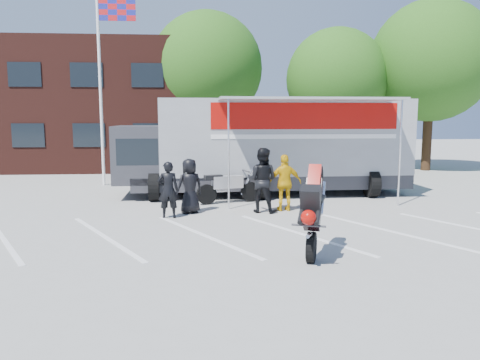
{
  "coord_description": "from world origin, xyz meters",
  "views": [
    {
      "loc": [
        -2.16,
        -10.31,
        2.9
      ],
      "look_at": [
        -1.26,
        1.54,
        1.3
      ],
      "focal_mm": 35.0,
      "sensor_mm": 36.0,
      "label": 1
    }
  ],
  "objects": [
    {
      "name": "ground",
      "position": [
        0.0,
        0.0,
        0.0
      ],
      "size": [
        100.0,
        100.0,
        0.0
      ],
      "primitive_type": "plane",
      "color": "#989893",
      "rests_on": "ground"
    },
    {
      "name": "parking_bay_lines",
      "position": [
        0.0,
        1.0,
        0.01
      ],
      "size": [
        18.09,
        13.33,
        0.01
      ],
      "primitive_type": "cube",
      "rotation": [
        0.0,
        0.0,
        0.52
      ],
      "color": "white",
      "rests_on": "ground"
    },
    {
      "name": "office_building",
      "position": [
        -10.0,
        18.0,
        3.5
      ],
      "size": [
        18.0,
        8.0,
        7.0
      ],
      "primitive_type": "cube",
      "color": "#3E1A14",
      "rests_on": "ground"
    },
    {
      "name": "flagpole",
      "position": [
        -6.24,
        10.0,
        5.05
      ],
      "size": [
        1.61,
        0.12,
        8.0
      ],
      "color": "white",
      "rests_on": "ground"
    },
    {
      "name": "tree_left",
      "position": [
        -2.0,
        16.0,
        5.57
      ],
      "size": [
        6.12,
        6.12,
        8.64
      ],
      "color": "#382314",
      "rests_on": "ground"
    },
    {
      "name": "tree_mid",
      "position": [
        5.0,
        15.0,
        4.94
      ],
      "size": [
        5.44,
        5.44,
        7.68
      ],
      "color": "#382314",
      "rests_on": "ground"
    },
    {
      "name": "tree_right",
      "position": [
        10.0,
        14.5,
        5.88
      ],
      "size": [
        6.46,
        6.46,
        9.12
      ],
      "color": "#382314",
      "rests_on": "ground"
    },
    {
      "name": "transporter_truck",
      "position": [
        0.32,
        7.1,
        0.0
      ],
      "size": [
        11.3,
        5.65,
        3.55
      ],
      "primitive_type": null,
      "rotation": [
        0.0,
        0.0,
        0.02
      ],
      "color": "#94989C",
      "rests_on": "ground"
    },
    {
      "name": "parked_motorcycle",
      "position": [
        -1.35,
        5.35,
        0.0
      ],
      "size": [
        2.44,
        1.38,
        1.21
      ],
      "primitive_type": null,
      "rotation": [
        0.0,
        0.0,
        1.85
      ],
      "color": "silver",
      "rests_on": "ground"
    },
    {
      "name": "stunt_bike_rider",
      "position": [
        0.19,
        -0.69,
        0.0
      ],
      "size": [
        1.4,
        1.97,
        2.1
      ],
      "primitive_type": null,
      "rotation": [
        0.0,
        0.0,
        -0.35
      ],
      "color": "black",
      "rests_on": "ground"
    },
    {
      "name": "spectator_leather_a",
      "position": [
        -2.63,
        3.75,
        0.84
      ],
      "size": [
        0.96,
        0.82,
        1.67
      ],
      "primitive_type": "imported",
      "rotation": [
        0.0,
        0.0,
        3.56
      ],
      "color": "black",
      "rests_on": "ground"
    },
    {
      "name": "spectator_leather_b",
      "position": [
        -3.22,
        3.11,
        0.82
      ],
      "size": [
        0.62,
        0.42,
        1.65
      ],
      "primitive_type": "imported",
      "rotation": [
        0.0,
        0.0,
        3.19
      ],
      "color": "black",
      "rests_on": "ground"
    },
    {
      "name": "spectator_leather_c",
      "position": [
        -0.42,
        3.74,
        0.99
      ],
      "size": [
        1.17,
        1.06,
        1.98
      ],
      "primitive_type": "imported",
      "rotation": [
        0.0,
        0.0,
        2.76
      ],
      "color": "black",
      "rests_on": "ground"
    },
    {
      "name": "spectator_hivis",
      "position": [
        0.32,
        3.89,
        0.88
      ],
      "size": [
        1.07,
        0.51,
        1.76
      ],
      "primitive_type": "imported",
      "rotation": [
        0.0,
        0.0,
        3.22
      ],
      "color": "#E5AE0C",
      "rests_on": "ground"
    }
  ]
}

